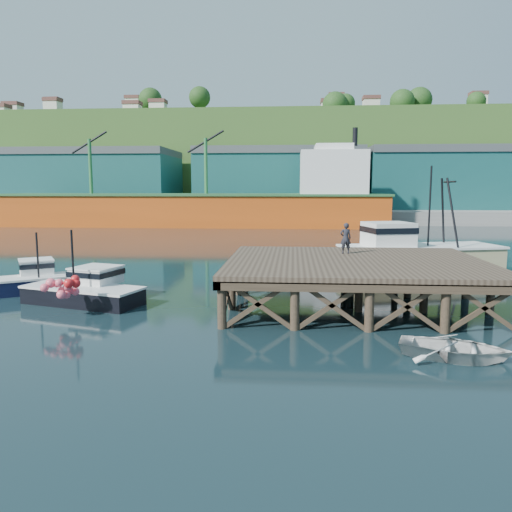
# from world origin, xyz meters

# --- Properties ---
(ground) EXTENTS (300.00, 300.00, 0.00)m
(ground) POSITION_xyz_m (0.00, 0.00, 0.00)
(ground) COLOR black
(ground) RESTS_ON ground
(wharf) EXTENTS (12.00, 10.00, 2.62)m
(wharf) POSITION_xyz_m (5.50, -0.19, 1.94)
(wharf) COLOR brown
(wharf) RESTS_ON ground
(far_quay) EXTENTS (160.00, 40.00, 2.00)m
(far_quay) POSITION_xyz_m (0.00, 70.00, 1.00)
(far_quay) COLOR gray
(far_quay) RESTS_ON ground
(warehouse_left) EXTENTS (32.00, 16.00, 9.00)m
(warehouse_left) POSITION_xyz_m (-35.00, 65.00, 6.50)
(warehouse_left) COLOR #18504F
(warehouse_left) RESTS_ON far_quay
(warehouse_mid) EXTENTS (28.00, 16.00, 9.00)m
(warehouse_mid) POSITION_xyz_m (0.00, 65.00, 6.50)
(warehouse_mid) COLOR #18504F
(warehouse_mid) RESTS_ON far_quay
(warehouse_right) EXTENTS (30.00, 16.00, 9.00)m
(warehouse_right) POSITION_xyz_m (30.00, 65.00, 6.50)
(warehouse_right) COLOR #18504F
(warehouse_right) RESTS_ON far_quay
(cargo_ship) EXTENTS (55.50, 10.00, 13.75)m
(cargo_ship) POSITION_xyz_m (-8.46, 48.00, 3.31)
(cargo_ship) COLOR #CE4E13
(cargo_ship) RESTS_ON ground
(hillside) EXTENTS (220.00, 50.00, 22.00)m
(hillside) POSITION_xyz_m (0.00, 100.00, 11.00)
(hillside) COLOR #2D511E
(hillside) RESTS_ON ground
(boat_navy) EXTENTS (5.34, 4.29, 3.21)m
(boat_navy) POSITION_xyz_m (-11.06, 1.71, 0.65)
(boat_navy) COLOR black
(boat_navy) RESTS_ON ground
(boat_black) EXTENTS (6.18, 5.12, 3.59)m
(boat_black) POSITION_xyz_m (-7.32, -0.82, 0.66)
(boat_black) COLOR black
(boat_black) RESTS_ON ground
(trawler) EXTENTS (10.87, 6.15, 6.88)m
(trawler) POSITION_xyz_m (10.62, 9.34, 1.42)
(trawler) COLOR tan
(trawler) RESTS_ON ground
(dinghy) EXTENTS (4.06, 3.42, 0.72)m
(dinghy) POSITION_xyz_m (7.81, -7.63, 0.36)
(dinghy) COLOR silver
(dinghy) RESTS_ON ground
(dockworker) EXTENTS (0.62, 0.45, 1.58)m
(dockworker) POSITION_xyz_m (5.26, 2.20, 2.92)
(dockworker) COLOR black
(dockworker) RESTS_ON wharf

